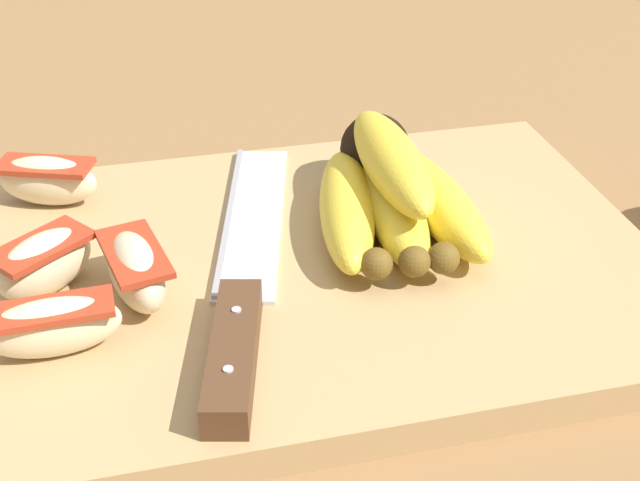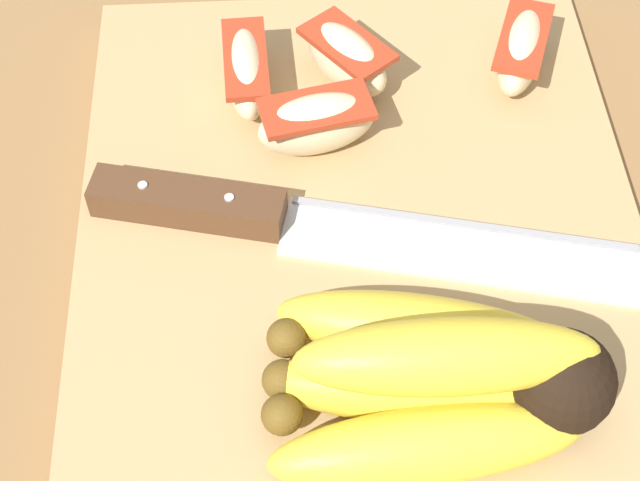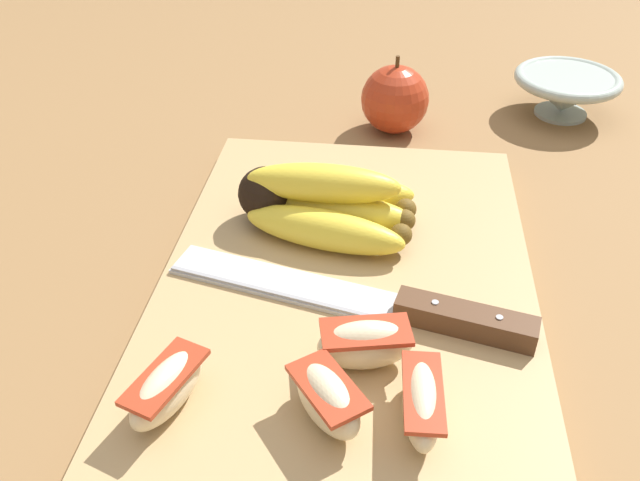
{
  "view_description": "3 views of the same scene",
  "coord_description": "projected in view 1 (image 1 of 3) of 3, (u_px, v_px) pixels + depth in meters",
  "views": [
    {
      "loc": [
        -0.07,
        -0.43,
        0.3
      ],
      "look_at": [
        0.02,
        -0.03,
        0.04
      ],
      "focal_mm": 47.69,
      "sensor_mm": 36.0,
      "label": 1
    },
    {
      "loc": [
        0.27,
        -0.05,
        0.42
      ],
      "look_at": [
        0.0,
        -0.04,
        0.05
      ],
      "focal_mm": 54.18,
      "sensor_mm": 36.0,
      "label": 2
    },
    {
      "loc": [
        -0.4,
        -0.04,
        0.36
      ],
      "look_at": [
        0.01,
        0.0,
        0.06
      ],
      "focal_mm": 37.83,
      "sensor_mm": 36.0,
      "label": 3
    }
  ],
  "objects": [
    {
      "name": "chefs_knife",
      "position": [
        241.0,
        298.0,
        0.46
      ],
      "size": [
        0.09,
        0.28,
        0.02
      ],
      "color": "silver",
      "rests_on": "cutting_board"
    },
    {
      "name": "ground_plane",
      "position": [
        273.0,
        272.0,
        0.53
      ],
      "size": [
        6.0,
        6.0,
        0.0
      ],
      "primitive_type": "plane",
      "color": "olive"
    },
    {
      "name": "cutting_board",
      "position": [
        295.0,
        272.0,
        0.51
      ],
      "size": [
        0.43,
        0.29,
        0.02
      ],
      "primitive_type": "cube",
      "color": "tan",
      "rests_on": "ground_plane"
    },
    {
      "name": "apple_wedge_extra",
      "position": [
        52.0,
        326.0,
        0.42
      ],
      "size": [
        0.07,
        0.03,
        0.03
      ],
      "color": "beige",
      "rests_on": "cutting_board"
    },
    {
      "name": "apple_wedge_far",
      "position": [
        136.0,
        270.0,
        0.46
      ],
      "size": [
        0.04,
        0.07,
        0.04
      ],
      "color": "beige",
      "rests_on": "cutting_board"
    },
    {
      "name": "apple_wedge_middle",
      "position": [
        44.0,
        262.0,
        0.47
      ],
      "size": [
        0.06,
        0.06,
        0.04
      ],
      "color": "beige",
      "rests_on": "cutting_board"
    },
    {
      "name": "banana_bunch",
      "position": [
        390.0,
        189.0,
        0.53
      ],
      "size": [
        0.11,
        0.15,
        0.06
      ],
      "color": "black",
      "rests_on": "cutting_board"
    },
    {
      "name": "apple_wedge_near",
      "position": [
        47.0,
        179.0,
        0.55
      ],
      "size": [
        0.07,
        0.05,
        0.03
      ],
      "color": "beige",
      "rests_on": "cutting_board"
    }
  ]
}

